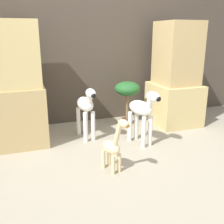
{
  "coord_description": "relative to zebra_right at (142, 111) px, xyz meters",
  "views": [
    {
      "loc": [
        -1.02,
        -2.13,
        1.29
      ],
      "look_at": [
        -0.01,
        0.76,
        0.37
      ],
      "focal_mm": 42.0,
      "sensor_mm": 36.0,
      "label": 1
    }
  ],
  "objects": [
    {
      "name": "ground_plane",
      "position": [
        -0.29,
        -0.53,
        -0.42
      ],
      "size": [
        14.0,
        14.0,
        0.0
      ],
      "primitive_type": "plane",
      "color": "#9E937F"
    },
    {
      "name": "wall_back",
      "position": [
        -0.29,
        1.14,
        0.68
      ],
      "size": [
        6.4,
        0.08,
        2.2
      ],
      "color": "#473D33",
      "rests_on": "ground_plane"
    },
    {
      "name": "rock_pillar_left",
      "position": [
        -1.37,
        0.57,
        0.27
      ],
      "size": [
        0.62,
        0.69,
        1.43
      ],
      "color": "tan",
      "rests_on": "ground_plane"
    },
    {
      "name": "rock_pillar_right",
      "position": [
        0.79,
        0.57,
        0.23
      ],
      "size": [
        0.62,
        0.69,
        1.45
      ],
      "color": "#D1B775",
      "rests_on": "ground_plane"
    },
    {
      "name": "zebra_right",
      "position": [
        0.0,
        0.0,
        0.0
      ],
      "size": [
        0.27,
        0.5,
        0.68
      ],
      "color": "white",
      "rests_on": "ground_plane"
    },
    {
      "name": "zebra_left",
      "position": [
        -0.58,
        0.39,
        0.0
      ],
      "size": [
        0.21,
        0.5,
        0.68
      ],
      "color": "white",
      "rests_on": "ground_plane"
    },
    {
      "name": "giraffe_figurine",
      "position": [
        -0.54,
        -0.5,
        -0.16
      ],
      "size": [
        0.2,
        0.37,
        0.57
      ],
      "color": "beige",
      "rests_on": "ground_plane"
    },
    {
      "name": "potted_palm_front",
      "position": [
        0.12,
        0.76,
        0.07
      ],
      "size": [
        0.37,
        0.37,
        0.63
      ],
      "color": "#513323",
      "rests_on": "ground_plane"
    }
  ]
}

